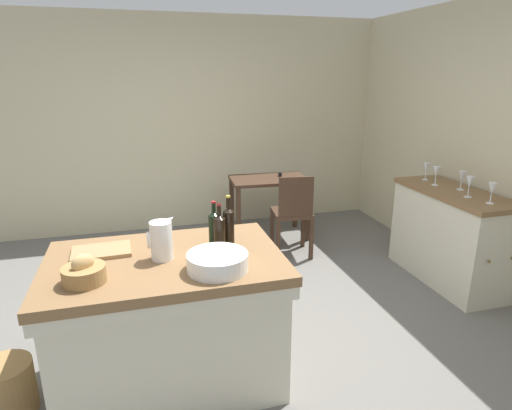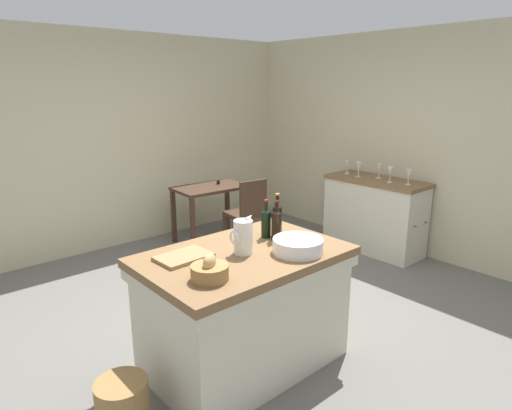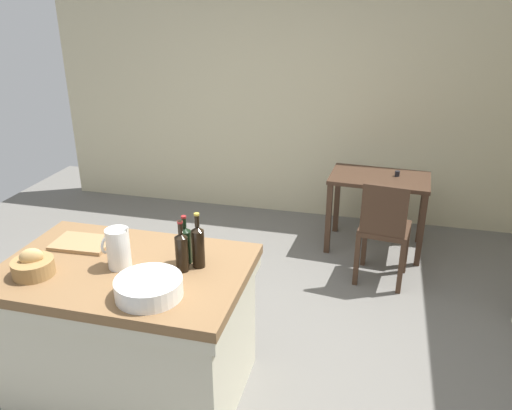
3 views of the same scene
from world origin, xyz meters
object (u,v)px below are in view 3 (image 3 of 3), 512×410
at_px(wash_bowl, 149,288).
at_px(wooden_chair, 384,228).
at_px(island_table, 131,324).
at_px(writing_desk, 379,188).
at_px(bread_basket, 33,266).
at_px(cutting_board, 83,243).
at_px(wine_bottle_amber, 185,244).
at_px(pitcher, 118,248).
at_px(wine_bottle_dark, 198,245).
at_px(wicker_hamper, 1,344).
at_px(wine_bottle_green, 182,251).

bearing_deg(wash_bowl, wooden_chair, 58.57).
xyz_separation_m(island_table, wooden_chair, (1.44, 1.67, 0.04)).
relative_size(writing_desk, bread_basket, 4.14).
bearing_deg(cutting_board, writing_desk, 50.79).
xyz_separation_m(wooden_chair, wine_bottle_amber, (-1.12, -1.53, 0.48)).
height_order(writing_desk, pitcher, pitcher).
xyz_separation_m(island_table, pitcher, (-0.02, -0.01, 0.52)).
bearing_deg(wine_bottle_amber, island_table, -158.04).
xyz_separation_m(cutting_board, wine_bottle_dark, (0.79, -0.07, 0.12)).
bearing_deg(wash_bowl, wine_bottle_amber, 82.22).
distance_m(wooden_chair, wash_bowl, 2.28).
relative_size(cutting_board, wine_bottle_dark, 1.06).
relative_size(wooden_chair, wine_bottle_dark, 2.80).
height_order(wash_bowl, bread_basket, bread_basket).
height_order(writing_desk, wine_bottle_dark, wine_bottle_dark).
height_order(cutting_board, wine_bottle_amber, wine_bottle_amber).
bearing_deg(bread_basket, island_table, 25.57).
xyz_separation_m(writing_desk, wicker_hamper, (-2.33, -2.35, -0.45)).
xyz_separation_m(wash_bowl, bread_basket, (-0.71, 0.04, 0.01)).
height_order(island_table, wicker_hamper, island_table).
relative_size(writing_desk, wine_bottle_amber, 3.21).
bearing_deg(wine_bottle_dark, pitcher, -165.05).
relative_size(bread_basket, wine_bottle_green, 0.75).
distance_m(cutting_board, wine_bottle_green, 0.74).
bearing_deg(wooden_chair, wash_bowl, -121.43).
xyz_separation_m(island_table, cutting_board, (-0.37, 0.18, 0.41)).
distance_m(island_table, wine_bottle_green, 0.62).
height_order(pitcher, bread_basket, pitcher).
height_order(writing_desk, wine_bottle_amber, wine_bottle_amber).
xyz_separation_m(pitcher, bread_basket, (-0.42, -0.20, -0.06)).
bearing_deg(wine_bottle_dark, wine_bottle_amber, 162.59).
distance_m(wine_bottle_dark, wicker_hamper, 1.61).
distance_m(writing_desk, wine_bottle_dark, 2.44).
relative_size(wine_bottle_amber, wicker_hamper, 0.90).
bearing_deg(bread_basket, wooden_chair, 44.96).
xyz_separation_m(writing_desk, pitcher, (-1.39, -2.33, 0.37)).
height_order(cutting_board, wine_bottle_green, wine_bottle_green).
height_order(wash_bowl, wine_bottle_dark, wine_bottle_dark).
height_order(writing_desk, wash_bowl, wash_bowl).
xyz_separation_m(writing_desk, wash_bowl, (-1.10, -2.56, 0.30)).
distance_m(bread_basket, cutting_board, 0.39).
height_order(writing_desk, wicker_hamper, writing_desk).
relative_size(cutting_board, wine_bottle_amber, 1.20).
bearing_deg(wooden_chair, wine_bottle_green, -124.06).
distance_m(wooden_chair, cutting_board, 2.38).
xyz_separation_m(island_table, bread_basket, (-0.43, -0.21, 0.45)).
height_order(wine_bottle_amber, wine_bottle_green, wine_bottle_green).
relative_size(pitcher, wine_bottle_green, 0.91).
bearing_deg(bread_basket, wicker_hamper, 161.37).
xyz_separation_m(wash_bowl, wine_bottle_green, (0.07, 0.28, 0.07)).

